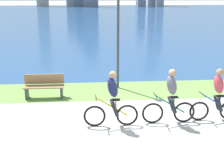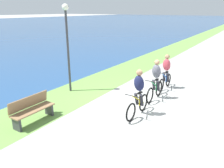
{
  "view_description": "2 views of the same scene",
  "coord_description": "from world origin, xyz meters",
  "views": [
    {
      "loc": [
        -1.61,
        -8.58,
        3.84
      ],
      "look_at": [
        -0.86,
        0.98,
        0.91
      ],
      "focal_mm": 48.07,
      "sensor_mm": 36.0,
      "label": 1
    },
    {
      "loc": [
        -7.42,
        -3.44,
        3.61
      ],
      "look_at": [
        -0.71,
        0.93,
        0.88
      ],
      "focal_mm": 35.06,
      "sensor_mm": 36.0,
      "label": 2
    }
  ],
  "objects": [
    {
      "name": "lamppost_tall",
      "position": [
        -0.42,
        3.44,
        2.53
      ],
      "size": [
        0.28,
        0.28,
        3.86
      ],
      "color": "#38383D",
      "rests_on": "ground"
    },
    {
      "name": "bench_near_path",
      "position": [
        -3.33,
        2.41,
        0.45
      ],
      "size": [
        1.5,
        0.47,
        0.9
      ],
      "color": "olive",
      "rests_on": "ground"
    },
    {
      "name": "cyclist_distant_rear",
      "position": [
        2.3,
        -0.15,
        0.83
      ],
      "size": [
        1.6,
        0.52,
        1.66
      ],
      "color": "black",
      "rests_on": "ground"
    },
    {
      "name": "cyclist_lead",
      "position": [
        -0.96,
        -0.34,
        0.84
      ],
      "size": [
        1.63,
        0.52,
        1.7
      ],
      "color": "black",
      "rests_on": "ground"
    },
    {
      "name": "grass_strip_bayside",
      "position": [
        0.0,
        3.05,
        0.0
      ],
      "size": [
        120.0,
        2.4,
        0.01
      ],
      "primitive_type": "cube",
      "color": "#6B9947",
      "rests_on": "ground"
    },
    {
      "name": "cyclist_trailing",
      "position": [
        0.81,
        -0.25,
        0.84
      ],
      "size": [
        1.64,
        0.52,
        1.7
      ],
      "color": "black",
      "rests_on": "ground"
    },
    {
      "name": "ground_plane",
      "position": [
        0.0,
        0.0,
        0.0
      ],
      "size": [
        300.0,
        300.0,
        0.0
      ],
      "primitive_type": "plane",
      "color": "#9E9E99"
    }
  ]
}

